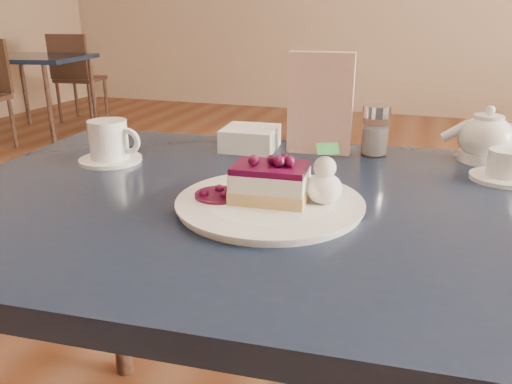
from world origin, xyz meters
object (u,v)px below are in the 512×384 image
(bg_table_far_left, at_px, (41,127))
(tea_set, at_px, (489,144))
(cheesecake_slice, at_px, (270,183))
(main_table, at_px, (276,238))
(coffee_set, at_px, (110,144))
(dessert_plate, at_px, (270,204))

(bg_table_far_left, bearing_deg, tea_set, -45.08)
(cheesecake_slice, bearing_deg, tea_set, 41.96)
(main_table, xyz_separation_m, bg_table_far_left, (-2.96, 2.76, -0.59))
(coffee_set, height_order, tea_set, tea_set)
(main_table, relative_size, coffee_set, 9.02)
(cheesecake_slice, relative_size, tea_set, 0.53)
(cheesecake_slice, distance_m, tea_set, 0.50)
(coffee_set, xyz_separation_m, bg_table_far_left, (-2.58, 2.67, -0.71))
(main_table, bearing_deg, coffee_set, 162.08)
(main_table, height_order, cheesecake_slice, cheesecake_slice)
(cheesecake_slice, bearing_deg, coffee_set, 155.57)
(coffee_set, bearing_deg, bg_table_far_left, 133.97)
(main_table, xyz_separation_m, tea_set, (0.35, 0.31, 0.12))
(cheesecake_slice, bearing_deg, dessert_plate, -67.57)
(tea_set, height_order, bg_table_far_left, tea_set)
(tea_set, bearing_deg, bg_table_far_left, 143.47)
(cheesecake_slice, bearing_deg, bg_table_far_left, 132.34)
(main_table, distance_m, dessert_plate, 0.10)
(tea_set, bearing_deg, main_table, -138.34)
(main_table, height_order, coffee_set, coffee_set)
(coffee_set, relative_size, bg_table_far_left, 0.08)
(main_table, bearing_deg, cheesecake_slice, -90.00)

